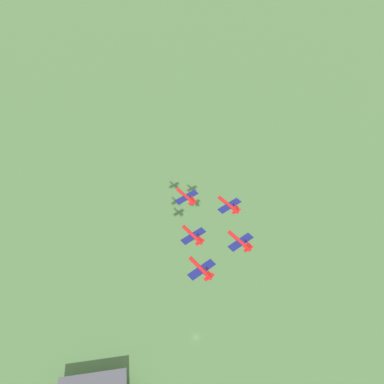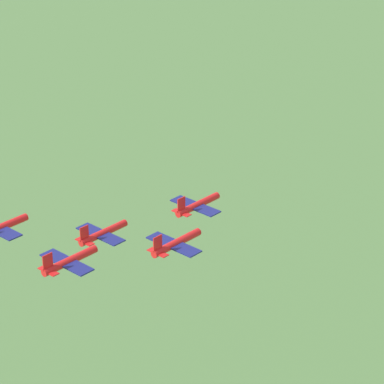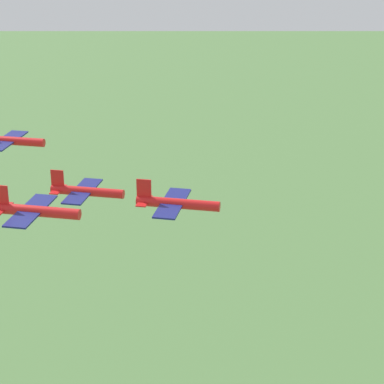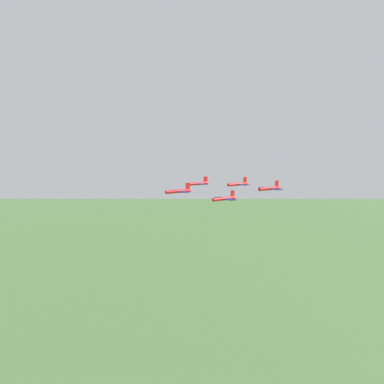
# 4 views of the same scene
# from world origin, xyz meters

# --- Properties ---
(ground_plane) EXTENTS (3000.00, 3000.00, 0.00)m
(ground_plane) POSITION_xyz_m (0.00, 0.00, 0.00)
(ground_plane) COLOR #4C723D
(jet_0) EXTENTS (10.41, 10.63, 3.73)m
(jet_0) POSITION_xyz_m (-5.13, -1.13, 131.14)
(jet_0) COLOR red
(jet_1) EXTENTS (10.41, 10.63, 3.73)m
(jet_1) POSITION_xyz_m (-4.96, -19.41, 128.01)
(jet_1) COLOR red
(jet_2) EXTENTS (10.41, 10.63, 3.73)m
(jet_2) POSITION_xyz_m (10.93, -9.87, 132.63)
(jet_2) COLOR red
(jet_3) EXTENTS (10.41, 10.63, 3.73)m
(jet_3) POSITION_xyz_m (-4.80, -37.68, 131.98)
(jet_3) COLOR red
(jet_4) EXTENTS (10.41, 10.63, 3.73)m
(jet_4) POSITION_xyz_m (11.09, -28.15, 132.24)
(jet_4) COLOR red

